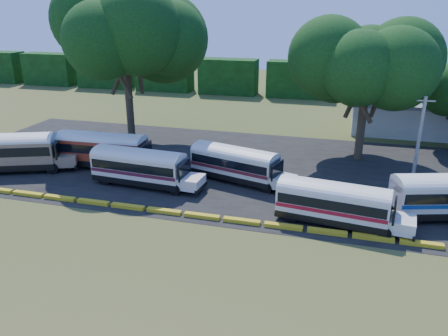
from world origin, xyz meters
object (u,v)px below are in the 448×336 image
(bus_beige, at_px, (9,150))
(bus_white_red, at_px, (336,202))
(tree_west, at_px, (124,29))
(bus_cream_west, at_px, (141,165))
(bus_red, at_px, (104,148))

(bus_beige, relative_size, bus_white_red, 1.16)
(tree_west, bearing_deg, bus_cream_west, -59.41)
(bus_cream_west, distance_m, tree_west, 15.90)
(bus_red, xyz_separation_m, bus_cream_west, (5.31, -3.12, -0.14))
(tree_west, bearing_deg, bus_white_red, -30.42)
(bus_white_red, bearing_deg, bus_cream_west, 177.09)
(bus_white_red, distance_m, tree_west, 28.05)
(bus_beige, bearing_deg, tree_west, 33.00)
(bus_beige, height_order, bus_white_red, bus_beige)
(bus_beige, xyz_separation_m, bus_white_red, (29.69, -2.81, -0.32))
(bus_beige, distance_m, bus_cream_west, 13.35)
(bus_cream_west, bearing_deg, bus_beige, -175.71)
(bus_beige, distance_m, tree_west, 16.36)
(bus_red, distance_m, bus_white_red, 22.48)
(bus_red, bearing_deg, bus_white_red, -17.77)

